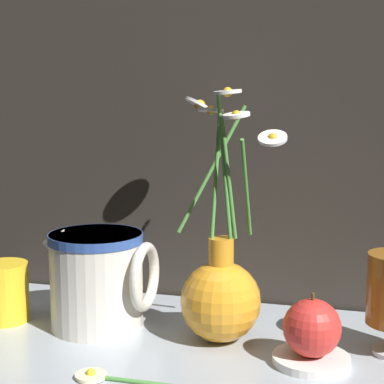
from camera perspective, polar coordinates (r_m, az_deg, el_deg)
ground_plane at (r=0.86m, az=-0.97°, el=-13.80°), size 6.00×6.00×0.00m
shelf at (r=0.86m, az=-0.97°, el=-13.43°), size 0.68×0.35×0.01m
vase_with_flowers at (r=0.84m, az=2.58°, el=-8.88°), size 0.15×0.16×0.33m
yellow_mug at (r=0.95m, az=-16.48°, el=-8.50°), size 0.08×0.07×0.08m
ceramic_pitcher at (r=0.89m, az=-8.33°, el=-7.41°), size 0.15×0.13×0.14m
saucer_plate at (r=0.80m, az=10.54°, el=-14.44°), size 0.09×0.09×0.01m
orange_fruit at (r=0.79m, az=10.62°, el=-11.78°), size 0.07×0.07×0.08m
loose_daisy at (r=0.76m, az=-7.97°, el=-15.96°), size 0.12×0.04×0.01m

